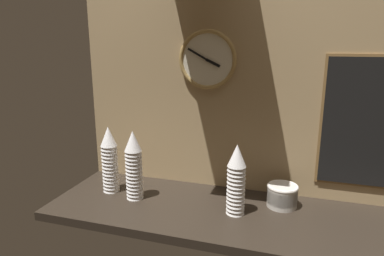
# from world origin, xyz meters

# --- Properties ---
(ground_plane) EXTENTS (1.60, 0.56, 0.04)m
(ground_plane) POSITION_xyz_m (0.00, 0.00, -0.02)
(ground_plane) COLOR black
(wall_tiled_back) EXTENTS (1.60, 0.03, 1.05)m
(wall_tiled_back) POSITION_xyz_m (0.00, 0.27, 0.53)
(wall_tiled_back) COLOR tan
(wall_tiled_back) RESTS_ON ground_plane
(cup_stack_left) EXTENTS (0.08, 0.08, 0.34)m
(cup_stack_left) POSITION_xyz_m (-0.43, -0.01, 0.17)
(cup_stack_left) COLOR white
(cup_stack_left) RESTS_ON ground_plane
(cup_stack_far_left) EXTENTS (0.08, 0.08, 0.34)m
(cup_stack_far_left) POSITION_xyz_m (-0.59, 0.03, 0.17)
(cup_stack_far_left) COLOR white
(cup_stack_far_left) RESTS_ON ground_plane
(cup_stack_center_right) EXTENTS (0.08, 0.08, 0.32)m
(cup_stack_center_right) POSITION_xyz_m (0.07, -0.02, 0.16)
(cup_stack_center_right) COLOR white
(cup_stack_center_right) RESTS_ON ground_plane
(bowl_stack_right) EXTENTS (0.14, 0.14, 0.10)m
(bowl_stack_right) POSITION_xyz_m (0.26, 0.11, 0.06)
(bowl_stack_right) COLOR beige
(bowl_stack_right) RESTS_ON ground_plane
(wall_clock) EXTENTS (0.29, 0.03, 0.29)m
(wall_clock) POSITION_xyz_m (-0.14, 0.23, 0.66)
(wall_clock) COLOR beige
(menu_board) EXTENTS (0.35, 0.01, 0.61)m
(menu_board) POSITION_xyz_m (0.58, 0.24, 0.39)
(menu_board) COLOR olive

